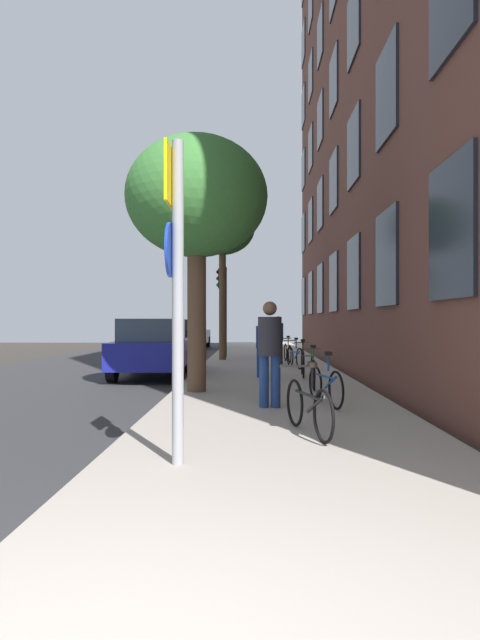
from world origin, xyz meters
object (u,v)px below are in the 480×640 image
(sign_post, at_px, (176,275))
(pedestrian_0, at_px, (270,347))
(bicycle_0, at_px, (308,406))
(pedestrian_1, at_px, (263,343))
(bicycle_4, at_px, (295,356))
(car_0, at_px, (154,347))
(car_1, at_px, (191,334))
(bicycle_2, at_px, (313,371))
(bicycle_5, at_px, (288,352))
(bicycle_3, at_px, (303,362))
(bicycle_1, at_px, (325,384))
(tree_far, at_px, (222,229))
(traffic_light, at_px, (223,295))
(tree_near, at_px, (197,199))
(pedestrian_2, at_px, (278,337))

(sign_post, xyz_separation_m, pedestrian_0, (1.08, 3.60, -0.91))
(bicycle_0, xyz_separation_m, pedestrian_1, (-0.45, 6.92, 0.52))
(bicycle_4, relative_size, car_0, 0.38)
(sign_post, xyz_separation_m, car_1, (-2.59, 24.39, -1.21))
(sign_post, height_order, pedestrian_1, sign_post)
(bicycle_2, height_order, bicycle_5, bicycle_2)
(bicycle_3, xyz_separation_m, pedestrian_1, (-1.05, -0.28, 0.50))
(bicycle_3, distance_m, car_1, 16.42)
(sign_post, relative_size, bicycle_3, 1.88)
(sign_post, relative_size, car_0, 0.78)
(bicycle_3, xyz_separation_m, bicycle_4, (-0.02, 2.40, -0.02))
(bicycle_1, xyz_separation_m, bicycle_3, (0.06, 4.80, 0.02))
(tree_far, height_order, bicycle_1, tree_far)
(pedestrian_0, distance_m, car_0, 6.59)
(bicycle_4, relative_size, bicycle_5, 0.96)
(bicycle_0, height_order, car_0, car_0)
(tree_far, height_order, pedestrian_0, tree_far)
(bicycle_5, bearing_deg, bicycle_0, -92.50)
(bicycle_1, xyz_separation_m, bicycle_2, (0.05, 2.40, 0.00))
(traffic_light, relative_size, pedestrian_0, 2.01)
(bicycle_4, distance_m, car_0, 4.38)
(car_0, bearing_deg, bicycle_1, -54.27)
(bicycle_0, relative_size, bicycle_1, 1.05)
(tree_near, height_order, pedestrian_1, tree_near)
(bicycle_1, distance_m, pedestrian_1, 4.65)
(sign_post, bearing_deg, bicycle_1, 62.04)
(pedestrian_0, height_order, pedestrian_2, pedestrian_0)
(sign_post, xyz_separation_m, bicycle_1, (2.05, 3.87, -1.57))
(tree_near, height_order, bicycle_5, tree_near)
(bicycle_4, height_order, pedestrian_1, pedestrian_1)
(tree_far, relative_size, car_1, 1.38)
(traffic_light, distance_m, bicycle_5, 4.13)
(bicycle_3, relative_size, pedestrian_0, 0.99)
(bicycle_2, height_order, pedestrian_2, pedestrian_2)
(pedestrian_0, bearing_deg, pedestrian_1, 90.31)
(bicycle_0, bearing_deg, bicycle_2, 82.88)
(bicycle_3, relative_size, pedestrian_2, 1.10)
(bicycle_1, xyz_separation_m, pedestrian_1, (-1.00, 4.52, 0.52))
(traffic_light, distance_m, bicycle_0, 14.87)
(bicycle_5, height_order, car_0, car_0)
(tree_far, height_order, pedestrian_1, tree_far)
(tree_far, xyz_separation_m, bicycle_1, (2.37, -10.66, -4.51))
(bicycle_5, distance_m, pedestrian_1, 5.20)
(sign_post, distance_m, bicycle_4, 11.37)
(tree_near, height_order, bicycle_0, tree_near)
(bicycle_4, bearing_deg, pedestrian_2, 105.36)
(bicycle_5, height_order, pedestrian_0, pedestrian_0)
(bicycle_2, relative_size, car_0, 0.40)
(pedestrian_0, bearing_deg, traffic_light, 96.75)
(tree_near, relative_size, pedestrian_2, 3.28)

